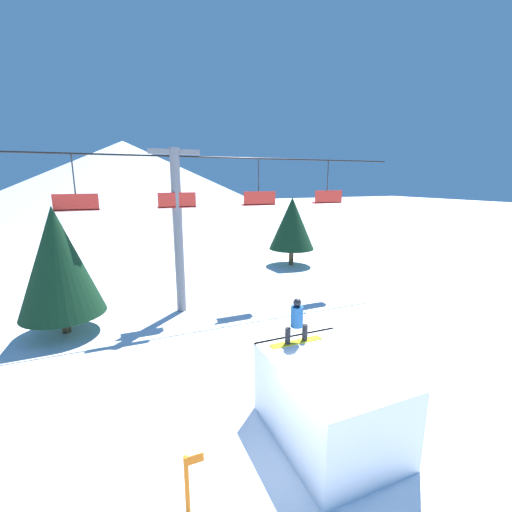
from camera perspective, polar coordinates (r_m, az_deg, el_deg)
The scene contains 8 objects.
ground_plane at distance 9.56m, azimuth 8.78°, elevation -31.37°, with size 220.00×220.00×0.00m, color white.
mountain_ridge at distance 88.60m, azimuth -20.99°, elevation 12.44°, with size 68.89×68.89×15.57m.
snow_ramp at distance 9.76m, azimuth 12.01°, elevation -22.51°, with size 2.66×3.63×2.09m.
snowboarder at distance 9.83m, azimuth 6.81°, elevation -10.71°, with size 1.58×0.35×1.32m.
chairlift at distance 17.27m, azimuth -12.97°, elevation 6.49°, with size 25.51×0.47×8.12m.
pine_tree_near at distance 16.77m, azimuth -30.14°, elevation -0.79°, with size 3.48×3.48×5.61m.
pine_tree_far at distance 26.90m, azimuth 6.01°, elevation 5.43°, with size 3.53×3.53×5.36m.
trail_marker at distance 8.26m, azimuth -11.30°, elevation -33.13°, with size 0.41×0.10×1.35m.
Camera 1 is at (-3.80, -5.78, 6.60)m, focal length 24.00 mm.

